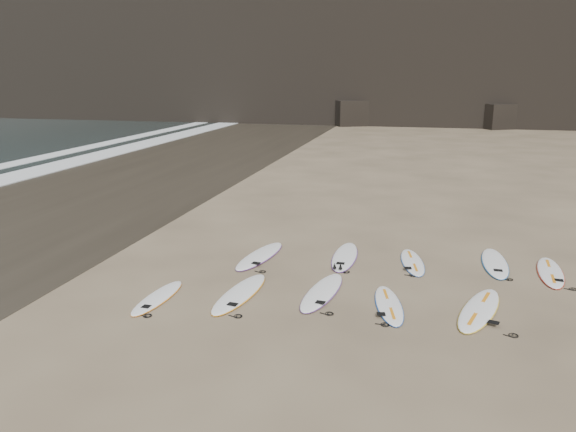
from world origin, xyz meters
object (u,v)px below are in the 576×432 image
(surfboard_6, at_px, (345,256))
(surfboard_8, at_px, (495,263))
(surfboard_1, at_px, (240,293))
(surfboard_9, at_px, (550,272))
(surfboard_0, at_px, (158,297))
(surfboard_5, at_px, (260,255))
(surfboard_2, at_px, (322,292))
(surfboard_4, at_px, (479,309))
(surfboard_3, at_px, (389,305))
(surfboard_7, at_px, (412,262))

(surfboard_6, xyz_separation_m, surfboard_8, (4.11, 0.42, -0.00))
(surfboard_1, xyz_separation_m, surfboard_9, (7.49, 3.33, -0.00))
(surfboard_0, xyz_separation_m, surfboard_5, (1.46, 3.50, 0.01))
(surfboard_2, xyz_separation_m, surfboard_4, (3.57, -0.20, 0.00))
(surfboard_2, bearing_deg, surfboard_5, 141.54)
(surfboard_8, distance_m, surfboard_9, 1.41)
(surfboard_1, bearing_deg, surfboard_6, 64.52)
(surfboard_3, xyz_separation_m, surfboard_5, (-3.83, 2.67, 0.01))
(surfboard_0, xyz_separation_m, surfboard_4, (7.26, 1.04, 0.01))
(surfboard_3, bearing_deg, surfboard_0, 177.56)
(surfboard_0, distance_m, surfboard_9, 10.11)
(surfboard_9, bearing_deg, surfboard_4, -119.17)
(surfboard_3, relative_size, surfboard_9, 0.91)
(surfboard_1, height_order, surfboard_5, surfboard_5)
(surfboard_2, distance_m, surfboard_4, 3.58)
(surfboard_1, xyz_separation_m, surfboard_7, (3.94, 3.32, -0.01))
(surfboard_2, bearing_deg, surfboard_9, 33.47)
(surfboard_8, bearing_deg, surfboard_0, -150.81)
(surfboard_7, relative_size, surfboard_9, 0.92)
(surfboard_0, bearing_deg, surfboard_7, 37.41)
(surfboard_4, height_order, surfboard_8, surfboard_4)
(surfboard_2, bearing_deg, surfboard_3, -6.71)
(surfboard_5, bearing_deg, surfboard_4, -14.24)
(surfboard_3, xyz_separation_m, surfboard_8, (2.66, 3.60, 0.01))
(surfboard_1, distance_m, surfboard_5, 2.85)
(surfboard_4, relative_size, surfboard_7, 1.18)
(surfboard_0, height_order, surfboard_6, surfboard_6)
(surfboard_6, bearing_deg, surfboard_1, -122.39)
(surfboard_2, distance_m, surfboard_6, 2.79)
(surfboard_1, relative_size, surfboard_7, 1.17)
(surfboard_7, xyz_separation_m, surfboard_9, (3.56, 0.01, 0.00))
(surfboard_3, bearing_deg, surfboard_7, 70.56)
(surfboard_9, bearing_deg, surfboard_6, -174.99)
(surfboard_2, height_order, surfboard_4, surfboard_4)
(surfboard_1, xyz_separation_m, surfboard_4, (5.46, 0.36, 0.00))
(surfboard_0, relative_size, surfboard_3, 0.96)
(surfboard_7, distance_m, surfboard_8, 2.26)
(surfboard_0, bearing_deg, surfboard_1, 23.25)
(surfboard_3, distance_m, surfboard_8, 4.47)
(surfboard_2, bearing_deg, surfboard_1, -156.51)
(surfboard_8, height_order, surfboard_9, surfboard_8)
(surfboard_2, bearing_deg, surfboard_6, 94.01)
(surfboard_2, height_order, surfboard_7, surfboard_2)
(surfboard_1, bearing_deg, surfboard_4, 9.68)
(surfboard_5, bearing_deg, surfboard_3, -26.03)
(surfboard_3, relative_size, surfboard_5, 0.83)
(surfboard_3, relative_size, surfboard_4, 0.84)
(surfboard_3, height_order, surfboard_5, surfboard_5)
(surfboard_1, bearing_deg, surfboard_9, 29.89)
(surfboard_7, bearing_deg, surfboard_0, -154.32)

